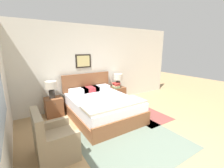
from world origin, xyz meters
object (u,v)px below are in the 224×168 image
object	(u,v)px
bed	(102,106)
nightstand_by_door	(118,94)
table_lamp_near_window	(51,87)
armchair	(54,142)
nightstand_near_window	(54,107)
table_lamp_by_door	(118,78)

from	to	relation	value
bed	nightstand_by_door	world-z (taller)	bed
table_lamp_near_window	armchair	bearing A→B (deg)	-101.40
armchair	table_lamp_near_window	size ratio (longest dim) A/B	1.87
nightstand_near_window	table_lamp_by_door	distance (m)	2.30
bed	armchair	size ratio (longest dim) A/B	2.31
nightstand_by_door	table_lamp_near_window	world-z (taller)	table_lamp_near_window
armchair	nightstand_near_window	size ratio (longest dim) A/B	1.69
armchair	nightstand_near_window	bearing A→B (deg)	167.13
bed	table_lamp_by_door	distance (m)	1.49
armchair	nightstand_by_door	distance (m)	3.13
bed	table_lamp_by_door	xyz separation A→B (m)	(1.12, 0.82, 0.54)
bed	nightstand_near_window	bearing A→B (deg)	144.05
nightstand_near_window	nightstand_by_door	size ratio (longest dim) A/B	1.00
table_lamp_near_window	nightstand_by_door	bearing A→B (deg)	-0.40
bed	nightstand_by_door	bearing A→B (deg)	35.95
nightstand_near_window	nightstand_by_door	distance (m)	2.21
bed	nightstand_by_door	xyz separation A→B (m)	(1.11, 0.80, -0.05)
table_lamp_near_window	table_lamp_by_door	size ratio (longest dim) A/B	1.00
nightstand_near_window	armchair	bearing A→B (deg)	-102.03
table_lamp_by_door	table_lamp_near_window	bearing A→B (deg)	180.00
bed	nightstand_by_door	distance (m)	1.37
table_lamp_near_window	table_lamp_by_door	bearing A→B (deg)	0.00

